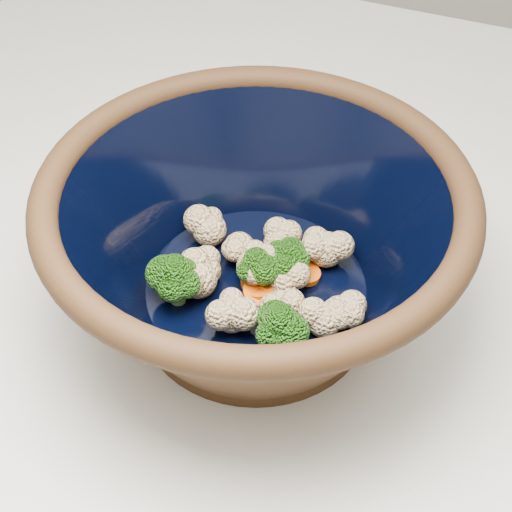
{
  "coord_description": "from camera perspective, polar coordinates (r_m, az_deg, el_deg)",
  "views": [
    {
      "loc": [
        0.15,
        -0.41,
        1.4
      ],
      "look_at": [
        -0.01,
        -0.02,
        0.97
      ],
      "focal_mm": 50.0,
      "sensor_mm": 36.0,
      "label": 1
    }
  ],
  "objects": [
    {
      "name": "vegetable_pile",
      "position": [
        0.6,
        -0.22,
        -1.73
      ],
      "size": [
        0.17,
        0.14,
        0.05
      ],
      "color": "#608442",
      "rests_on": "mixing_bowl"
    },
    {
      "name": "counter",
      "position": [
        1.04,
        0.98,
        -19.65
      ],
      "size": [
        1.2,
        1.2,
        0.9
      ],
      "primitive_type": "cube",
      "color": "silver",
      "rests_on": "ground"
    },
    {
      "name": "mixing_bowl",
      "position": [
        0.59,
        -0.0,
        1.0
      ],
      "size": [
        0.42,
        0.42,
        0.15
      ],
      "rotation": [
        0.0,
        0.0,
        -0.32
      ],
      "color": "black",
      "rests_on": "counter"
    }
  ]
}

